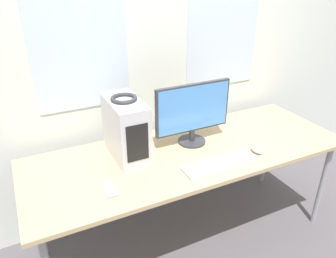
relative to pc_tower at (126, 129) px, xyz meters
name	(u,v)px	position (x,y,z in m)	size (l,w,h in m)	color
wall_back	(156,47)	(0.40, 0.40, 0.39)	(8.00, 0.07, 2.70)	silver
desk	(190,157)	(0.40, -0.12, -0.24)	(2.18, 0.79, 0.77)	tan
pc_tower	(126,129)	(0.00, 0.00, 0.00)	(0.19, 0.40, 0.39)	silver
headphones	(124,98)	(0.00, 0.00, 0.21)	(0.16, 0.16, 0.02)	#333338
monitor_main	(193,112)	(0.47, -0.03, 0.04)	(0.55, 0.19, 0.43)	#333338
keyboard	(220,164)	(0.48, -0.37, -0.18)	(0.49, 0.15, 0.02)	silver
mouse	(256,150)	(0.79, -0.34, -0.18)	(0.05, 0.10, 0.03)	#B2B2B7
cell_phone	(110,189)	(-0.21, -0.31, -0.19)	(0.07, 0.15, 0.01)	#99999E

